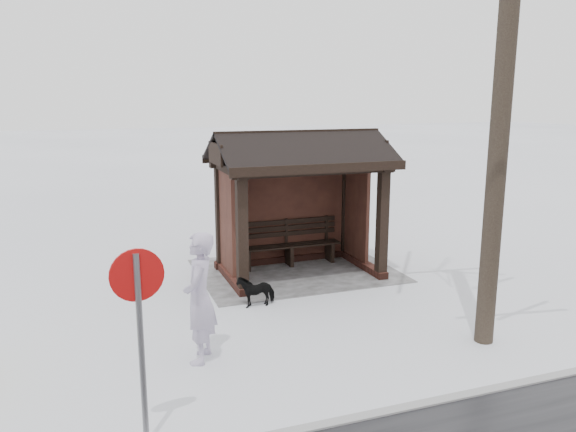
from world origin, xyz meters
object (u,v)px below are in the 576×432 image
(bus_shelter, at_px, (297,174))
(dog, at_px, (256,290))
(road_sign, at_px, (139,305))
(pedestrian, at_px, (200,298))

(bus_shelter, bearing_deg, dog, 49.39)
(dog, relative_size, road_sign, 0.30)
(road_sign, bearing_deg, bus_shelter, -130.99)
(bus_shelter, xyz_separation_m, road_sign, (3.76, 5.29, -0.55))
(road_sign, bearing_deg, dog, -128.40)
(dog, bearing_deg, pedestrian, -39.78)
(bus_shelter, height_order, road_sign, bus_shelter)
(bus_shelter, bearing_deg, road_sign, 54.57)
(bus_shelter, xyz_separation_m, pedestrian, (2.79, 3.49, -1.21))
(pedestrian, relative_size, road_sign, 0.86)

